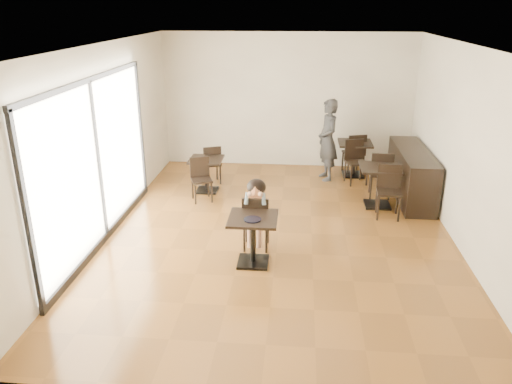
# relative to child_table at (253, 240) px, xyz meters

# --- Properties ---
(floor) EXTENTS (6.00, 8.00, 0.01)m
(floor) POSITION_rel_child_table_xyz_m (0.34, 1.15, -0.39)
(floor) COLOR brown
(floor) RESTS_ON ground
(ceiling) EXTENTS (6.00, 8.00, 0.01)m
(ceiling) POSITION_rel_child_table_xyz_m (0.34, 1.15, 2.81)
(ceiling) COLOR white
(ceiling) RESTS_ON floor
(wall_back) EXTENTS (6.00, 0.01, 3.20)m
(wall_back) POSITION_rel_child_table_xyz_m (0.34, 5.15, 1.21)
(wall_back) COLOR #ECE6CF
(wall_back) RESTS_ON floor
(wall_front) EXTENTS (6.00, 0.01, 3.20)m
(wall_front) POSITION_rel_child_table_xyz_m (0.34, -2.85, 1.21)
(wall_front) COLOR #ECE6CF
(wall_front) RESTS_ON floor
(wall_left) EXTENTS (0.01, 8.00, 3.20)m
(wall_left) POSITION_rel_child_table_xyz_m (-2.66, 1.15, 1.21)
(wall_left) COLOR #ECE6CF
(wall_left) RESTS_ON floor
(wall_right) EXTENTS (0.01, 8.00, 3.20)m
(wall_right) POSITION_rel_child_table_xyz_m (3.34, 1.15, 1.21)
(wall_right) COLOR #ECE6CF
(wall_right) RESTS_ON floor
(storefront_window) EXTENTS (0.04, 4.50, 2.60)m
(storefront_window) POSITION_rel_child_table_xyz_m (-2.63, 0.65, 1.01)
(storefront_window) COLOR white
(storefront_window) RESTS_ON floor
(child_table) EXTENTS (0.74, 0.74, 0.78)m
(child_table) POSITION_rel_child_table_xyz_m (0.00, 0.00, 0.00)
(child_table) COLOR black
(child_table) RESTS_ON floor
(child_chair) EXTENTS (0.42, 0.42, 0.94)m
(child_chair) POSITION_rel_child_table_xyz_m (0.00, 0.55, 0.08)
(child_chair) COLOR black
(child_chair) RESTS_ON floor
(child) EXTENTS (0.42, 0.59, 1.18)m
(child) POSITION_rel_child_table_xyz_m (0.00, 0.55, 0.20)
(child) COLOR slate
(child) RESTS_ON child_chair
(plate) EXTENTS (0.26, 0.26, 0.02)m
(plate) POSITION_rel_child_table_xyz_m (0.00, -0.10, 0.40)
(plate) COLOR black
(plate) RESTS_ON child_table
(pizza_slice) EXTENTS (0.27, 0.21, 0.06)m
(pizza_slice) POSITION_rel_child_table_xyz_m (0.00, 0.36, 0.63)
(pizza_slice) COLOR #EFB579
(pizza_slice) RESTS_ON child
(adult_patron) EXTENTS (0.62, 0.77, 1.84)m
(adult_patron) POSITION_rel_child_table_xyz_m (1.29, 4.14, 0.53)
(adult_patron) COLOR #343539
(adult_patron) RESTS_ON floor
(cafe_table_mid) EXTENTS (0.83, 0.83, 0.82)m
(cafe_table_mid) POSITION_rel_child_table_xyz_m (2.25, 2.57, 0.02)
(cafe_table_mid) COLOR black
(cafe_table_mid) RESTS_ON floor
(cafe_table_left) EXTENTS (0.90, 0.90, 0.73)m
(cafe_table_left) POSITION_rel_child_table_xyz_m (-1.29, 3.10, -0.03)
(cafe_table_left) COLOR black
(cafe_table_left) RESTS_ON floor
(cafe_table_back) EXTENTS (0.95, 0.95, 0.81)m
(cafe_table_back) POSITION_rel_child_table_xyz_m (1.94, 4.44, 0.01)
(cafe_table_back) COLOR black
(cafe_table_back) RESTS_ON floor
(chair_mid_a) EXTENTS (0.48, 0.48, 0.99)m
(chair_mid_a) POSITION_rel_child_table_xyz_m (2.36, 3.12, 0.10)
(chair_mid_a) COLOR black
(chair_mid_a) RESTS_ON floor
(chair_mid_b) EXTENTS (0.48, 0.48, 0.99)m
(chair_mid_b) POSITION_rel_child_table_xyz_m (2.36, 2.02, 0.10)
(chair_mid_b) COLOR black
(chair_mid_b) RESTS_ON floor
(chair_left_a) EXTENTS (0.51, 0.51, 0.88)m
(chair_left_a) POSITION_rel_child_table_xyz_m (-1.29, 3.65, 0.05)
(chair_left_a) COLOR black
(chair_left_a) RESTS_ON floor
(chair_left_b) EXTENTS (0.51, 0.51, 0.88)m
(chair_left_b) POSITION_rel_child_table_xyz_m (-1.29, 2.55, 0.05)
(chair_left_b) COLOR black
(chair_left_b) RESTS_ON floor
(chair_back_a) EXTENTS (0.54, 0.54, 0.97)m
(chair_back_a) POSITION_rel_child_table_xyz_m (1.94, 4.65, 0.09)
(chair_back_a) COLOR black
(chair_back_a) RESTS_ON floor
(chair_back_b) EXTENTS (0.54, 0.54, 0.97)m
(chair_back_b) POSITION_rel_child_table_xyz_m (1.94, 3.89, 0.09)
(chair_back_b) COLOR black
(chair_back_b) RESTS_ON floor
(service_counter) EXTENTS (0.60, 2.40, 1.00)m
(service_counter) POSITION_rel_child_table_xyz_m (2.99, 3.15, 0.11)
(service_counter) COLOR black
(service_counter) RESTS_ON floor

